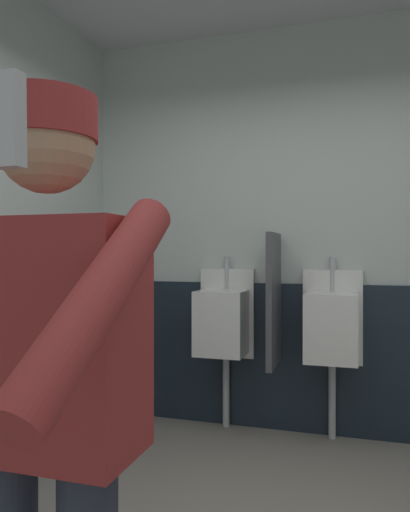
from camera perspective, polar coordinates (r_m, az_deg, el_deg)
wall_back at (r=3.56m, az=12.70°, el=3.25°), size 3.92×0.12×2.89m
wainscot_band_back at (r=3.56m, az=12.59°, el=-11.69°), size 3.32×0.03×1.05m
urinal_left at (r=3.48m, az=2.12°, el=-7.71°), size 0.40×0.34×1.24m
urinal_middle at (r=3.36m, az=14.68°, el=-8.00°), size 0.40×0.34×1.24m
privacy_divider_panel at (r=3.31m, az=8.10°, el=-5.10°), size 0.04×0.40×0.90m
person at (r=1.23m, az=-18.40°, el=-13.52°), size 0.66×0.60×1.63m
cell_phone at (r=0.63m, az=-22.99°, el=14.40°), size 0.06×0.02×0.11m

